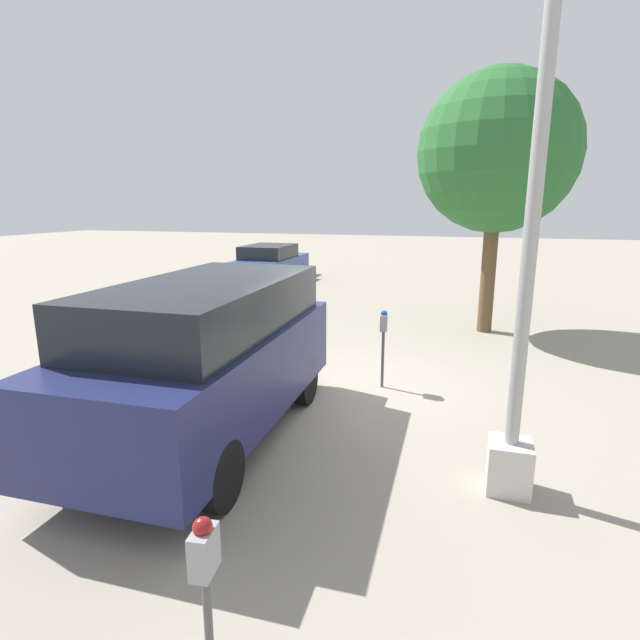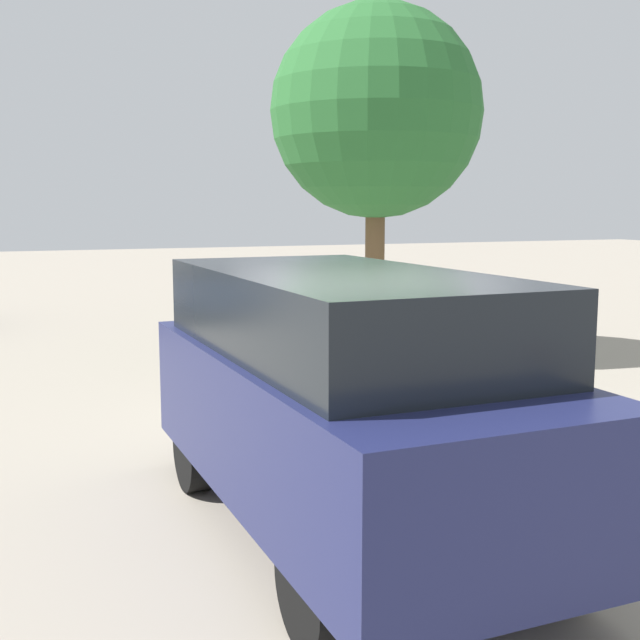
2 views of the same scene
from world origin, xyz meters
name	(u,v)px [view 2 (image 2 of 2)]	position (x,y,z in m)	size (l,w,h in m)	color
ground_plane	(366,439)	(0.00, 0.00, 0.00)	(80.00, 80.00, 0.00)	gray
parking_meter_near	(408,346)	(-0.20, 0.61, 0.96)	(0.21, 0.13, 1.31)	#4C4C4C
parked_van	(343,392)	(2.20, -1.24, 1.12)	(4.56, 1.99, 2.05)	navy
street_tree	(376,113)	(-4.60, 2.32, 4.06)	(3.53, 3.53, 5.84)	brown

